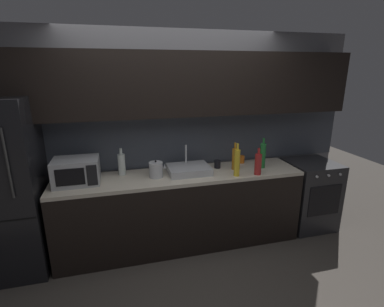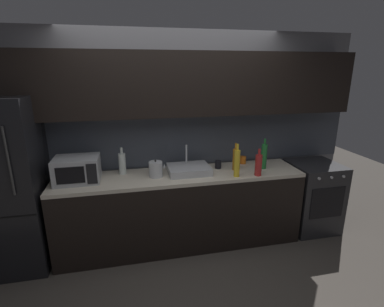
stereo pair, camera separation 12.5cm
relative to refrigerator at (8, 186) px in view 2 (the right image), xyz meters
The scene contains 15 objects.
ground_plane 2.20m from the refrigerator, 26.63° to the right, with size 10.00×10.00×0.00m, color #3D3833.
back_wall 1.93m from the refrigerator, ahead, with size 4.57×0.44×2.50m.
counter_run 1.85m from the refrigerator, ahead, with size 2.83×0.60×0.90m.
refrigerator is the anchor object (origin of this frame).
oven_range 3.58m from the refrigerator, ahead, with size 0.60×0.62×0.90m.
microwave 0.69m from the refrigerator, ahead, with size 0.46×0.35×0.27m.
sink_basin 1.90m from the refrigerator, ahead, with size 0.48×0.38×0.30m.
kettle 1.51m from the refrigerator, ahead, with size 0.19×0.15×0.20m.
wine_bottle_clear 1.16m from the refrigerator, ahead, with size 0.08×0.08×0.31m.
wine_bottle_amber 2.46m from the refrigerator, ahead, with size 0.07×0.07×0.33m.
wine_bottle_yellow 2.41m from the refrigerator, ahead, with size 0.07×0.07×0.37m.
wine_bottle_green 2.81m from the refrigerator, ahead, with size 0.07×0.07×0.37m.
wine_bottle_red 2.66m from the refrigerator, ahead, with size 0.08×0.08×0.31m.
mug_dark 2.28m from the refrigerator, ahead, with size 0.08×0.08×0.10m, color black.
mug_orange 2.65m from the refrigerator, ahead, with size 0.08×0.08×0.09m, color orange.
Camera 2 is at (-0.54, -2.16, 2.07)m, focal length 26.92 mm.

